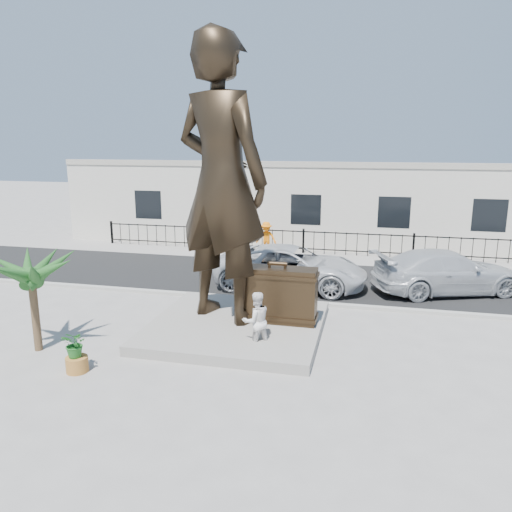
{
  "coord_description": "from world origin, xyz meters",
  "views": [
    {
      "loc": [
        3.42,
        -12.57,
        5.79
      ],
      "look_at": [
        0.0,
        2.0,
        2.3
      ],
      "focal_mm": 35.0,
      "sensor_mm": 36.0,
      "label": 1
    }
  ],
  "objects_px": {
    "statue": "(221,181)",
    "suitcase": "(277,295)",
    "tourist": "(256,321)",
    "car_white": "(291,267)"
  },
  "relations": [
    {
      "from": "tourist",
      "to": "suitcase",
      "type": "bearing_deg",
      "value": -134.17
    },
    {
      "from": "tourist",
      "to": "car_white",
      "type": "xyz_separation_m",
      "value": [
        -0.04,
        6.2,
        0.0
      ]
    },
    {
      "from": "tourist",
      "to": "statue",
      "type": "bearing_deg",
      "value": -81.29
    },
    {
      "from": "statue",
      "to": "suitcase",
      "type": "xyz_separation_m",
      "value": [
        1.74,
        -0.04,
        -3.44
      ]
    },
    {
      "from": "tourist",
      "to": "car_white",
      "type": "distance_m",
      "value": 6.2
    },
    {
      "from": "suitcase",
      "to": "statue",
      "type": "bearing_deg",
      "value": 179.19
    },
    {
      "from": "statue",
      "to": "tourist",
      "type": "distance_m",
      "value": 4.33
    },
    {
      "from": "tourist",
      "to": "car_white",
      "type": "height_order",
      "value": "tourist"
    },
    {
      "from": "statue",
      "to": "suitcase",
      "type": "height_order",
      "value": "statue"
    },
    {
      "from": "car_white",
      "to": "tourist",
      "type": "bearing_deg",
      "value": -179.54
    }
  ]
}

